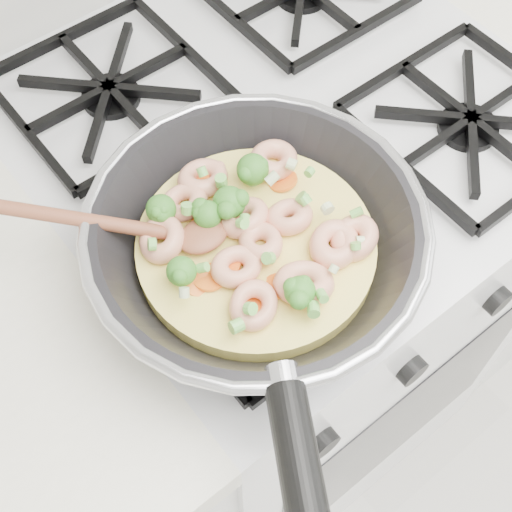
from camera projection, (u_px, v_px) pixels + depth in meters
stove at (277, 292)px, 1.22m from camera, size 0.60×0.60×0.92m
skillet at (255, 243)px, 0.67m from camera, size 0.40×0.50×0.10m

